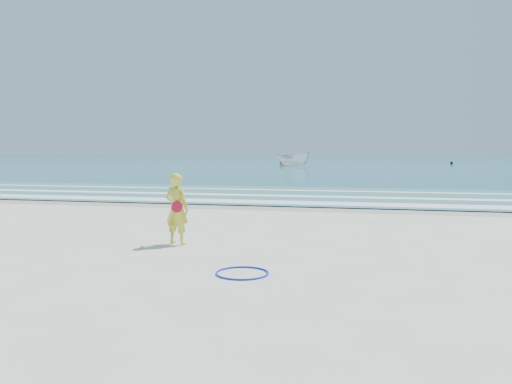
# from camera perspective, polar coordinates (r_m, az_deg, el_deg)

# --- Properties ---
(ground) EXTENTS (400.00, 400.00, 0.00)m
(ground) POSITION_cam_1_polar(r_m,az_deg,el_deg) (10.69, -8.69, -7.04)
(ground) COLOR silver
(ground) RESTS_ON ground
(wet_sand) EXTENTS (400.00, 2.40, 0.00)m
(wet_sand) POSITION_cam_1_polar(r_m,az_deg,el_deg) (19.24, 1.20, -1.70)
(wet_sand) COLOR #B2A893
(wet_sand) RESTS_ON ground
(ocean) EXTENTS (400.00, 190.00, 0.04)m
(ocean) POSITION_cam_1_polar(r_m,az_deg,el_deg) (114.81, 10.97, 3.65)
(ocean) COLOR #19727F
(ocean) RESTS_ON ground
(shallow) EXTENTS (400.00, 10.00, 0.01)m
(shallow) POSITION_cam_1_polar(r_m,az_deg,el_deg) (24.13, 3.61, -0.28)
(shallow) COLOR #59B7AD
(shallow) RESTS_ON ocean
(foam_near) EXTENTS (400.00, 1.40, 0.01)m
(foam_near) POSITION_cam_1_polar(r_m,az_deg,el_deg) (20.51, 1.94, -1.16)
(foam_near) COLOR white
(foam_near) RESTS_ON shallow
(foam_mid) EXTENTS (400.00, 0.90, 0.01)m
(foam_mid) POSITION_cam_1_polar(r_m,az_deg,el_deg) (23.35, 3.29, -0.43)
(foam_mid) COLOR white
(foam_mid) RESTS_ON shallow
(foam_far) EXTENTS (400.00, 0.60, 0.01)m
(foam_far) POSITION_cam_1_polar(r_m,az_deg,el_deg) (26.59, 4.48, 0.20)
(foam_far) COLOR white
(foam_far) RESTS_ON shallow
(hoop) EXTENTS (1.24, 1.24, 0.03)m
(hoop) POSITION_cam_1_polar(r_m,az_deg,el_deg) (8.93, -1.58, -9.24)
(hoop) COLOR #0B20D4
(hoop) RESTS_ON ground
(boat) EXTENTS (5.42, 3.82, 1.96)m
(boat) POSITION_cam_1_polar(r_m,az_deg,el_deg) (66.31, 4.30, 3.80)
(boat) COLOR silver
(boat) RESTS_ON ocean
(buoy) EXTENTS (0.45, 0.45, 0.45)m
(buoy) POSITION_cam_1_polar(r_m,az_deg,el_deg) (80.62, 21.45, 3.12)
(buoy) COLOR black
(buoy) RESTS_ON ocean
(woman) EXTENTS (0.69, 0.54, 1.66)m
(woman) POSITION_cam_1_polar(r_m,az_deg,el_deg) (11.67, -9.04, -1.91)
(woman) COLOR gold
(woman) RESTS_ON ground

